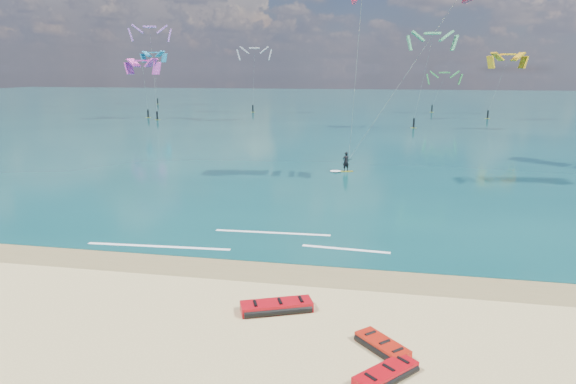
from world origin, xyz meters
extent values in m
plane|color=tan|center=(0.00, 40.00, 0.00)|extent=(320.00, 320.00, 0.00)
cube|color=brown|center=(0.00, 3.00, 0.00)|extent=(320.00, 2.40, 0.01)
cube|color=#0B3A3F|center=(0.00, 104.00, 0.02)|extent=(320.00, 200.00, 0.04)
cube|color=yellow|center=(4.48, 25.29, 0.07)|extent=(1.27, 0.67, 0.05)
imported|color=black|center=(4.48, 25.29, 0.89)|extent=(0.70, 0.64, 1.61)
cylinder|color=black|center=(4.75, 25.02, 1.12)|extent=(0.49, 0.16, 0.04)
cube|color=white|center=(2.02, 8.10, 0.04)|extent=(6.07, 0.46, 0.01)
cube|color=white|center=(-2.94, 5.00, 0.04)|extent=(7.14, 0.62, 0.01)
cube|color=white|center=(5.97, 6.30, 0.04)|extent=(4.21, 0.54, 0.01)
camera|label=1|loc=(7.57, -16.84, 8.37)|focal=32.00mm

